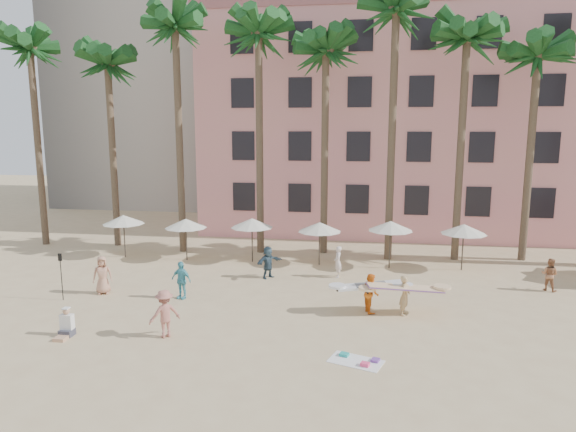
% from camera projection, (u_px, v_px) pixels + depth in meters
% --- Properties ---
extents(ground, '(120.00, 120.00, 0.00)m').
position_uv_depth(ground, '(315.00, 362.00, 17.55)').
color(ground, '#D1B789').
rests_on(ground, ground).
extents(pink_hotel, '(35.00, 14.00, 16.00)m').
position_uv_depth(pink_hotel, '(437.00, 126.00, 40.43)').
color(pink_hotel, pink).
rests_on(pink_hotel, ground).
extents(palm_row, '(44.40, 5.40, 16.30)m').
position_uv_depth(palm_row, '(351.00, 39.00, 29.83)').
color(palm_row, brown).
rests_on(palm_row, ground).
extents(umbrella_row, '(22.50, 2.70, 2.73)m').
position_uv_depth(umbrella_row, '(285.00, 225.00, 29.76)').
color(umbrella_row, '#332B23').
rests_on(umbrella_row, ground).
extents(beach_towel, '(2.03, 1.53, 0.14)m').
position_uv_depth(beach_towel, '(358.00, 361.00, 17.61)').
color(beach_towel, white).
rests_on(beach_towel, ground).
extents(carrier_yellow, '(3.30, 1.39, 1.74)m').
position_uv_depth(carrier_yellow, '(405.00, 293.00, 21.80)').
color(carrier_yellow, tan).
rests_on(carrier_yellow, ground).
extents(carrier_white, '(3.02, 1.34, 1.71)m').
position_uv_depth(carrier_white, '(371.00, 292.00, 22.17)').
color(carrier_white, orange).
rests_on(carrier_white, ground).
extents(beachgoers, '(22.44, 9.85, 1.86)m').
position_uv_depth(beachgoers, '(251.00, 279.00, 24.05)').
color(beachgoers, silver).
rests_on(beachgoers, ground).
extents(paddle, '(0.18, 0.04, 2.23)m').
position_uv_depth(paddle, '(61.00, 271.00, 23.60)').
color(paddle, black).
rests_on(paddle, ground).
extents(seated_man, '(0.49, 0.86, 1.11)m').
position_uv_depth(seated_man, '(66.00, 327.00, 19.68)').
color(seated_man, '#3F3F4C').
rests_on(seated_man, ground).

